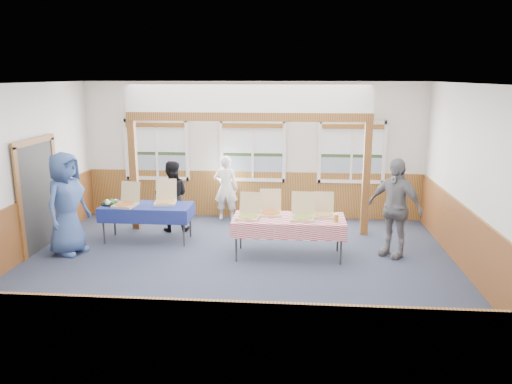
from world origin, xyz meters
TOP-DOWN VIEW (x-y plane):
  - floor at (0.00, 0.00)m, footprint 8.00×8.00m
  - ceiling at (0.00, 0.00)m, footprint 8.00×8.00m
  - wall_back at (0.00, 3.50)m, footprint 8.00×0.00m
  - wall_front at (0.00, -3.50)m, footprint 8.00×0.00m
  - wall_left at (-4.00, 0.00)m, footprint 0.00×8.00m
  - wall_right at (4.00, 0.00)m, footprint 0.00×8.00m
  - wainscot_back at (0.00, 3.48)m, footprint 7.98×0.05m
  - wainscot_front at (0.00, -3.48)m, footprint 7.98×0.05m
  - wainscot_left at (-3.98, 0.00)m, footprint 0.05×6.98m
  - wainscot_right at (3.98, 0.00)m, footprint 0.05×6.98m
  - cased_opening at (-3.96, 0.90)m, footprint 0.06×1.30m
  - window_left at (-2.30, 3.46)m, footprint 1.56×0.10m
  - window_mid at (0.00, 3.46)m, footprint 1.56×0.10m
  - window_right at (2.30, 3.46)m, footprint 1.56×0.10m
  - post_left at (-2.50, 2.30)m, footprint 0.15×0.15m
  - post_right at (2.50, 2.30)m, footprint 0.15×0.15m
  - cross_beam at (0.00, 2.30)m, footprint 5.15×0.18m
  - table_left at (-1.99, 1.49)m, footprint 1.91×1.06m
  - table_right at (0.91, 0.81)m, footprint 2.24×1.50m
  - pizza_box_a at (-2.39, 1.39)m, footprint 0.50×0.57m
  - pizza_box_b at (-1.65, 1.66)m, footprint 0.49×0.57m
  - pizza_box_c at (0.16, 0.71)m, footprint 0.45×0.53m
  - pizza_box_d at (0.55, 1.00)m, footprint 0.44×0.52m
  - pizza_box_e at (1.16, 0.73)m, footprint 0.44×0.53m
  - pizza_box_f at (1.56, 0.95)m, footprint 0.39×0.48m
  - veggie_tray at (-2.74, 1.49)m, footprint 0.41×0.41m
  - drink_glass at (1.76, 0.56)m, footprint 0.07×0.07m
  - woman_white at (-0.60, 3.10)m, footprint 0.57×0.39m
  - woman_black at (-1.66, 2.22)m, footprint 0.82×0.67m
  - man_blue at (-3.27, 0.64)m, footprint 0.87×1.10m
  - person_grey at (2.86, 1.02)m, footprint 1.13×1.06m

SIDE VIEW (x-z plane):
  - floor at x=0.00m, z-range 0.00..0.00m
  - wainscot_back at x=0.00m, z-range 0.00..1.10m
  - wainscot_front at x=0.00m, z-range 0.00..1.10m
  - wainscot_left at x=-3.98m, z-range 0.00..1.10m
  - wainscot_right at x=3.98m, z-range 0.00..1.10m
  - table_left at x=-1.99m, z-range 0.32..1.08m
  - table_right at x=0.91m, z-range 0.33..1.08m
  - woman_white at x=-0.60m, z-range 0.00..1.54m
  - woman_black at x=-1.66m, z-range 0.00..1.55m
  - veggie_tray at x=-2.74m, z-range 0.74..0.83m
  - pizza_box_f at x=1.56m, z-range 0.61..1.03m
  - pizza_box_c at x=0.16m, z-range 0.60..1.05m
  - pizza_box_d at x=0.55m, z-range 0.60..1.05m
  - pizza_box_a at x=-2.39m, z-range 0.60..1.05m
  - pizza_box_e at x=1.16m, z-range 0.59..1.06m
  - pizza_box_b at x=-1.65m, z-range 0.59..1.06m
  - drink_glass at x=1.76m, z-range 0.76..0.91m
  - person_grey at x=2.86m, z-range 0.00..1.87m
  - man_blue at x=-3.27m, z-range 0.00..1.96m
  - cased_opening at x=-3.96m, z-range 0.00..2.10m
  - post_left at x=-2.50m, z-range 0.00..2.40m
  - post_right at x=2.50m, z-range 0.00..2.40m
  - wall_back at x=0.00m, z-range -2.40..5.60m
  - wall_front at x=0.00m, z-range -2.40..5.60m
  - wall_left at x=-4.00m, z-range -2.40..5.60m
  - wall_right at x=4.00m, z-range -2.40..5.60m
  - window_left at x=-2.30m, z-range 0.95..2.41m
  - window_mid at x=0.00m, z-range 0.95..2.41m
  - window_right at x=2.30m, z-range 0.95..2.41m
  - cross_beam at x=0.00m, z-range 2.40..2.58m
  - ceiling at x=0.00m, z-range 3.20..3.20m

